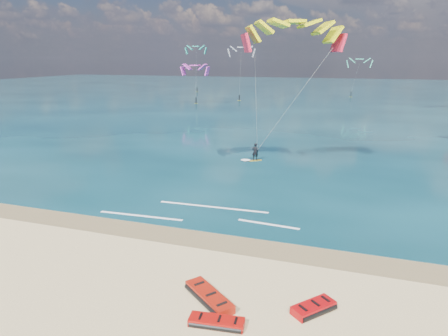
# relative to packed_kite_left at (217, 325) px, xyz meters

# --- Properties ---
(ground) EXTENTS (320.00, 320.00, 0.00)m
(ground) POSITION_rel_packed_kite_left_xyz_m (-4.86, 44.23, 0.00)
(ground) COLOR tan
(ground) RESTS_ON ground
(wet_sand_strip) EXTENTS (320.00, 2.40, 0.01)m
(wet_sand_strip) POSITION_rel_packed_kite_left_xyz_m (-4.86, 7.23, 0.00)
(wet_sand_strip) COLOR brown
(wet_sand_strip) RESTS_ON ground
(sea) EXTENTS (320.00, 200.00, 0.04)m
(sea) POSITION_rel_packed_kite_left_xyz_m (-4.86, 108.23, 0.02)
(sea) COLOR #082630
(sea) RESTS_ON ground
(packed_kite_left) EXTENTS (2.52, 1.28, 0.37)m
(packed_kite_left) POSITION_rel_packed_kite_left_xyz_m (0.00, 0.00, 0.00)
(packed_kite_left) COLOR #AC0D09
(packed_kite_left) RESTS_ON ground
(packed_kite_mid) EXTENTS (3.21, 2.89, 0.44)m
(packed_kite_mid) POSITION_rel_packed_kite_left_xyz_m (-0.88, 1.53, 0.00)
(packed_kite_mid) COLOR #A81A0B
(packed_kite_mid) RESTS_ON ground
(packed_kite_right) EXTENTS (2.29, 2.38, 0.42)m
(packed_kite_right) POSITION_rel_packed_kite_left_xyz_m (3.61, 2.15, 0.00)
(packed_kite_right) COLOR #AE070B
(packed_kite_right) RESTS_ON ground
(kitesurfer_main) EXTENTS (11.53, 8.41, 14.93)m
(kitesurfer_main) POSITION_rel_packed_kite_left_xyz_m (-2.62, 23.56, 7.73)
(kitesurfer_main) COLOR yellow
(kitesurfer_main) RESTS_ON sea
(shoreline_foam) EXTENTS (13.64, 3.65, 0.01)m
(shoreline_foam) POSITION_rel_packed_kite_left_xyz_m (-4.93, 10.90, 0.04)
(shoreline_foam) COLOR white
(shoreline_foam) RESTS_ON ground
(distant_kites) EXTENTS (73.60, 33.34, 13.66)m
(distant_kites) POSITION_rel_packed_kite_left_xyz_m (-14.12, 86.88, 5.73)
(distant_kites) COLOR red
(distant_kites) RESTS_ON ground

